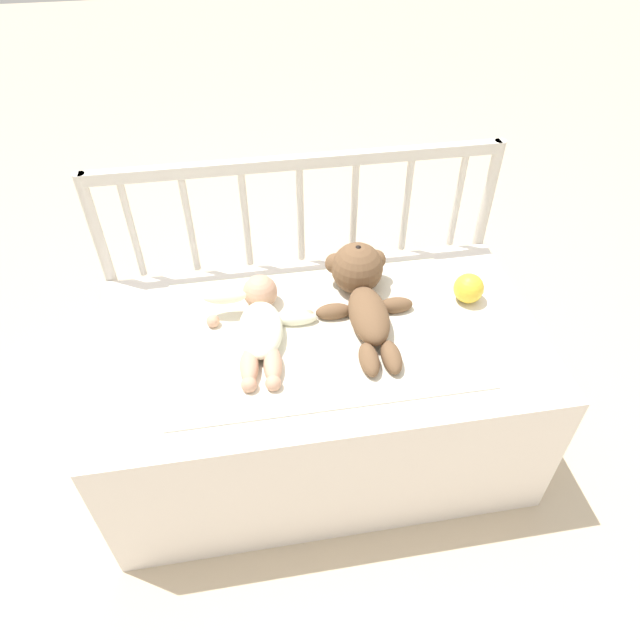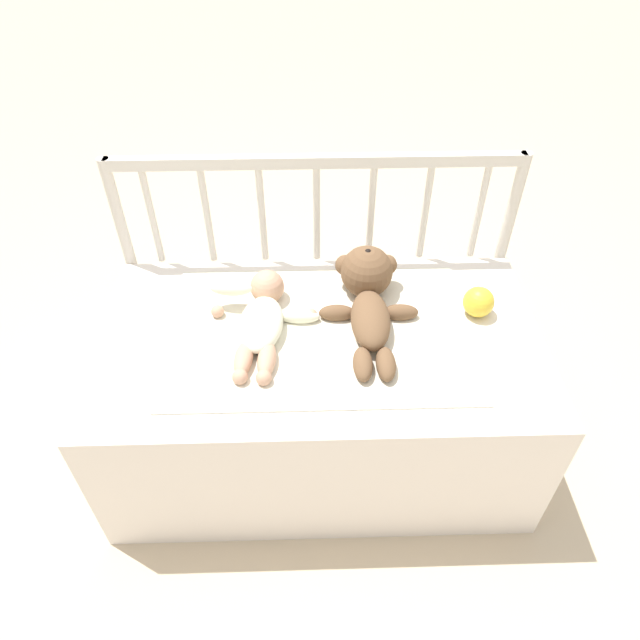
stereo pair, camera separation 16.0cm
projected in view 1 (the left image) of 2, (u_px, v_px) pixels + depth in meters
The scene contains 7 objects.
ground_plane at pixel (320, 440), 1.99m from camera, with size 12.00×12.00×0.00m, color #C6B293.
crib_mattress at pixel (320, 393), 1.81m from camera, with size 1.28×0.72×0.51m.
crib_rail at pixel (301, 230), 1.84m from camera, with size 1.28×0.04×0.88m.
blanket at pixel (318, 332), 1.65m from camera, with size 0.87×0.58×0.01m.
teddy_bear at pixel (362, 289), 1.69m from camera, with size 0.29×0.47×0.16m.
baby at pixel (261, 323), 1.62m from camera, with size 0.33×0.41×0.10m.
toy_ball at pixel (469, 288), 1.73m from camera, with size 0.09×0.09×0.09m.
Camera 1 is at (-0.19, -1.15, 1.66)m, focal length 32.00 mm.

